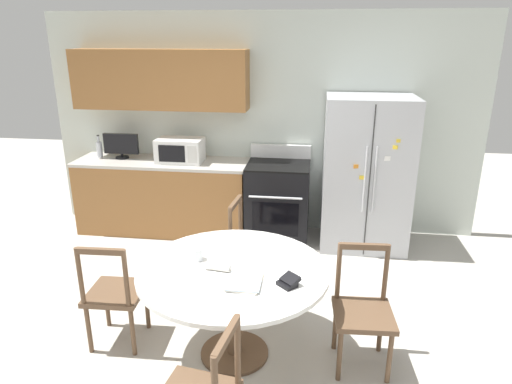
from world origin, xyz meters
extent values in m
plane|color=#B2ADA3|center=(0.00, 0.00, 0.00)|extent=(14.00, 14.00, 0.00)
cube|color=silver|center=(0.00, 2.65, 1.30)|extent=(5.20, 0.10, 2.60)
cube|color=#936033|center=(-1.17, 2.43, 1.84)|extent=(2.06, 0.34, 0.68)
cube|color=#936033|center=(-1.17, 2.29, 0.43)|extent=(2.06, 0.62, 0.86)
cube|color=#B7B2A8|center=(-1.17, 2.29, 0.88)|extent=(2.09, 0.64, 0.03)
cube|color=#B2B5BA|center=(1.24, 2.22, 0.86)|extent=(0.96, 0.73, 1.71)
cube|color=#333333|center=(1.24, 1.85, 0.86)|extent=(0.01, 0.01, 1.65)
cylinder|color=silver|center=(1.19, 1.83, 0.90)|extent=(0.02, 0.02, 0.72)
cylinder|color=silver|center=(1.29, 1.83, 0.90)|extent=(0.02, 0.02, 0.72)
cube|color=orange|center=(1.09, 1.85, 1.04)|extent=(0.05, 0.02, 0.04)
cube|color=yellow|center=(1.49, 1.85, 1.32)|extent=(0.04, 0.01, 0.03)
cube|color=yellow|center=(1.47, 1.85, 1.25)|extent=(0.05, 0.02, 0.04)
cube|color=yellow|center=(1.16, 1.85, 0.92)|extent=(0.05, 0.01, 0.04)
cube|color=white|center=(1.40, 1.85, 1.13)|extent=(0.06, 0.01, 0.05)
cube|color=black|center=(0.25, 2.26, 0.45)|extent=(0.73, 0.64, 0.90)
cube|color=black|center=(0.25, 1.94, 0.36)|extent=(0.52, 0.01, 0.40)
cylinder|color=silver|center=(0.25, 1.91, 0.63)|extent=(0.60, 0.02, 0.02)
cube|color=black|center=(0.25, 2.26, 0.91)|extent=(0.73, 0.64, 0.02)
cube|color=white|center=(0.25, 2.55, 1.00)|extent=(0.73, 0.06, 0.16)
cube|color=white|center=(-0.92, 2.28, 1.04)|extent=(0.54, 0.34, 0.28)
cube|color=black|center=(-0.97, 2.10, 1.04)|extent=(0.31, 0.01, 0.20)
cube|color=silver|center=(-0.73, 2.10, 1.04)|extent=(0.11, 0.01, 0.20)
cylinder|color=black|center=(-1.68, 2.34, 0.91)|extent=(0.16, 0.16, 0.02)
cylinder|color=black|center=(-1.68, 2.34, 0.94)|extent=(0.03, 0.03, 0.04)
cube|color=black|center=(-1.68, 2.34, 1.08)|extent=(0.43, 0.05, 0.25)
cylinder|color=silver|center=(-1.98, 2.36, 0.99)|extent=(0.07, 0.07, 0.19)
cylinder|color=silver|center=(-1.98, 2.36, 1.13)|extent=(0.03, 0.03, 0.07)
cylinder|color=#262626|center=(-1.98, 2.36, 1.17)|extent=(0.03, 0.03, 0.01)
cylinder|color=white|center=(0.12, 0.06, 0.72)|extent=(1.38, 1.38, 0.03)
cylinder|color=brown|center=(0.12, 0.06, 0.37)|extent=(0.11, 0.11, 0.68)
cylinder|color=brown|center=(0.12, 0.06, 0.01)|extent=(0.52, 0.52, 0.03)
cube|color=brown|center=(-0.82, 0.11, 0.43)|extent=(0.44, 0.44, 0.04)
cylinder|color=brown|center=(-1.00, 0.28, 0.21)|extent=(0.04, 0.04, 0.41)
cylinder|color=brown|center=(-0.66, 0.29, 0.21)|extent=(0.04, 0.04, 0.41)
cylinder|color=brown|center=(-0.99, -0.07, 0.21)|extent=(0.04, 0.04, 0.41)
cylinder|color=brown|center=(-0.64, -0.05, 0.21)|extent=(0.04, 0.04, 0.41)
cylinder|color=brown|center=(-0.99, -0.08, 0.68)|extent=(0.04, 0.04, 0.45)
cylinder|color=brown|center=(-0.64, -0.07, 0.68)|extent=(0.04, 0.04, 0.45)
cube|color=brown|center=(-0.82, -0.08, 0.88)|extent=(0.35, 0.05, 0.04)
cube|color=brown|center=(1.06, 0.07, 0.43)|extent=(0.44, 0.44, 0.04)
cylinder|color=brown|center=(1.24, -0.10, 0.21)|extent=(0.04, 0.04, 0.41)
cylinder|color=brown|center=(0.90, -0.12, 0.21)|extent=(0.04, 0.04, 0.41)
cylinder|color=brown|center=(1.22, 0.25, 0.21)|extent=(0.04, 0.04, 0.41)
cylinder|color=brown|center=(0.88, 0.23, 0.21)|extent=(0.04, 0.04, 0.41)
cylinder|color=brown|center=(1.22, 0.26, 0.68)|extent=(0.04, 0.04, 0.45)
cylinder|color=brown|center=(0.88, 0.24, 0.68)|extent=(0.04, 0.04, 0.45)
cube|color=brown|center=(1.05, 0.25, 0.88)|extent=(0.35, 0.06, 0.04)
cylinder|color=brown|center=(0.29, -0.74, 0.68)|extent=(0.04, 0.04, 0.45)
cube|color=brown|center=(0.26, -0.91, 0.88)|extent=(0.09, 0.35, 0.04)
cube|color=brown|center=(0.15, 1.00, 0.43)|extent=(0.46, 0.46, 0.04)
cylinder|color=brown|center=(0.34, 1.15, 0.21)|extent=(0.04, 0.04, 0.41)
cylinder|color=brown|center=(0.31, 0.81, 0.21)|extent=(0.04, 0.04, 0.41)
cylinder|color=brown|center=(-0.01, 1.19, 0.21)|extent=(0.04, 0.04, 0.41)
cylinder|color=brown|center=(-0.04, 0.84, 0.21)|extent=(0.04, 0.04, 0.41)
cylinder|color=brown|center=(-0.02, 1.19, 0.68)|extent=(0.04, 0.04, 0.45)
cylinder|color=brown|center=(-0.05, 0.84, 0.68)|extent=(0.04, 0.04, 0.45)
cube|color=brown|center=(-0.04, 1.02, 0.88)|extent=(0.07, 0.35, 0.04)
cylinder|color=silver|center=(-0.18, 0.15, 0.79)|extent=(0.10, 0.10, 0.09)
cylinder|color=#8C4C99|center=(-0.18, 0.15, 0.77)|extent=(0.08, 0.08, 0.05)
cylinder|color=silver|center=(0.01, 0.01, 0.77)|extent=(0.19, 0.07, 0.05)
cube|color=black|center=(0.52, -0.13, 0.75)|extent=(0.15, 0.15, 0.03)
cube|color=black|center=(0.54, -0.11, 0.78)|extent=(0.16, 0.16, 0.06)
cube|color=white|center=(0.24, -0.13, 0.74)|extent=(0.26, 0.33, 0.01)
cube|color=beige|center=(0.24, -0.13, 0.75)|extent=(0.24, 0.31, 0.01)
cube|color=silver|center=(0.24, -0.13, 0.76)|extent=(0.22, 0.30, 0.01)
camera|label=1|loc=(0.67, -2.82, 2.33)|focal=32.00mm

